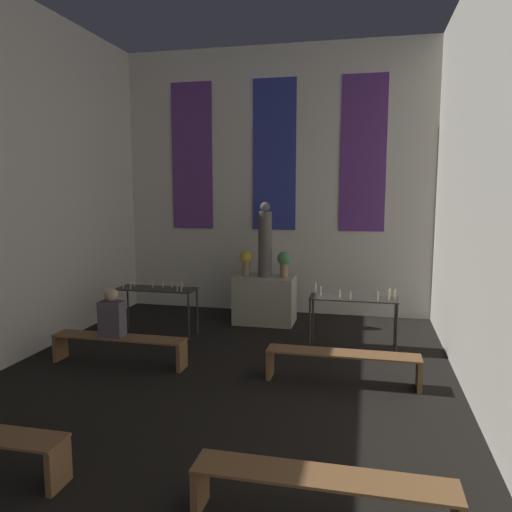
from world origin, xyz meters
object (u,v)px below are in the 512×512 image
at_px(person_seated, 112,315).
at_px(pew_back_left, 119,344).
at_px(flower_vase_left, 246,260).
at_px(flower_vase_right, 284,262).
at_px(statue, 265,242).
at_px(candle_rack_left, 157,294).
at_px(candle_rack_right, 354,304).
at_px(pew_back_right, 342,360).
at_px(pew_second_right, 322,488).
at_px(altar, 265,300).

bearing_deg(person_seated, pew_back_left, 0.00).
height_order(flower_vase_left, flower_vase_right, same).
xyz_separation_m(statue, flower_vase_left, (-0.38, 0.00, -0.38)).
bearing_deg(pew_back_left, statue, 59.36).
bearing_deg(candle_rack_left, pew_back_left, -86.92).
relative_size(candle_rack_right, pew_back_right, 0.70).
bearing_deg(candle_rack_right, pew_second_right, -91.15).
relative_size(flower_vase_right, candle_rack_right, 0.35).
height_order(flower_vase_right, candle_rack_right, flower_vase_right).
xyz_separation_m(candle_rack_right, person_seated, (-3.55, -1.60, 0.01)).
bearing_deg(candle_rack_right, pew_back_left, -155.08).
distance_m(candle_rack_left, candle_rack_right, 3.53).
bearing_deg(flower_vase_right, pew_second_right, -77.54).
xyz_separation_m(altar, flower_vase_left, (-0.38, 0.00, 0.78)).
bearing_deg(altar, flower_vase_left, 180.00).
relative_size(pew_second_right, pew_back_left, 1.00).
distance_m(pew_second_right, pew_back_right, 3.02).
xyz_separation_m(candle_rack_left, candle_rack_right, (3.53, -0.00, 0.00)).
xyz_separation_m(pew_back_right, person_seated, (-3.46, -0.00, 0.44)).
height_order(statue, pew_back_left, statue).
height_order(flower_vase_left, candle_rack_left, flower_vase_left).
xyz_separation_m(flower_vase_right, candle_rack_right, (1.39, -1.23, -0.49)).
relative_size(altar, pew_back_right, 0.57).
distance_m(candle_rack_left, pew_back_right, 3.82).
height_order(statue, pew_back_right, statue).
xyz_separation_m(altar, candle_rack_left, (-1.76, -1.23, 0.29)).
relative_size(altar, candle_rack_left, 0.81).
xyz_separation_m(statue, pew_second_right, (1.68, -5.86, -1.30)).
distance_m(flower_vase_left, candle_rack_right, 2.53).
distance_m(altar, pew_second_right, 6.09).
bearing_deg(flower_vase_left, pew_second_right, -70.62).
relative_size(flower_vase_left, pew_second_right, 0.24).
bearing_deg(candle_rack_right, statue, 145.21).
height_order(statue, candle_rack_right, statue).
bearing_deg(flower_vase_right, candle_rack_right, -41.56).
height_order(candle_rack_right, pew_back_left, candle_rack_right).
xyz_separation_m(flower_vase_left, candle_rack_left, (-1.38, -1.23, -0.49)).
relative_size(flower_vase_left, pew_back_right, 0.24).
distance_m(flower_vase_left, pew_back_right, 3.62).
distance_m(altar, flower_vase_left, 0.87).
bearing_deg(pew_back_right, candle_rack_left, 155.03).
xyz_separation_m(flower_vase_right, candle_rack_left, (-2.15, -1.23, -0.49)).
height_order(statue, flower_vase_right, statue).
distance_m(flower_vase_right, pew_back_right, 3.25).
height_order(altar, person_seated, person_seated).
relative_size(altar, pew_back_left, 0.57).
bearing_deg(flower_vase_left, statue, 0.00).
xyz_separation_m(pew_back_left, person_seated, (-0.10, -0.00, 0.44)).
height_order(flower_vase_right, pew_second_right, flower_vase_right).
relative_size(flower_vase_right, pew_back_right, 0.24).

